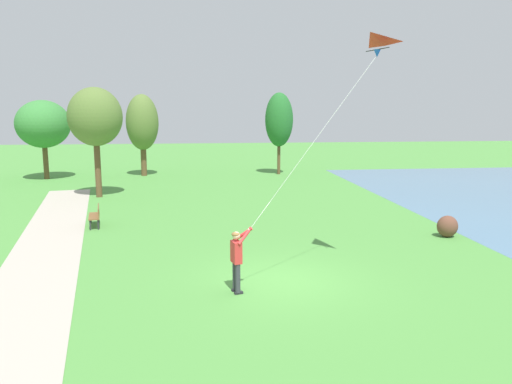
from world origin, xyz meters
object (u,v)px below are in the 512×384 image
Objects in this scene: tree_treeline_right at (95,117)px; tree_treeline_left at (142,123)px; park_bench_near_walkway at (96,215)px; tree_behind_path at (279,120)px; lakeside_shrub at (447,226)px; person_kite_flyer at (237,256)px; tree_treeline_center at (43,124)px; flying_kite at (370,47)px.

tree_treeline_right is 9.29m from tree_treeline_left.
park_bench_near_walkway is 19.73m from tree_behind_path.
tree_behind_path is at bearing -1.83° from tree_treeline_left.
tree_treeline_right is 19.36m from lakeside_shrub.
tree_treeline_left reaches higher than person_kite_flyer.
tree_treeline_center is 6.59× the size of lakeside_shrub.
lakeside_shrub is (8.74, 5.01, -0.62)m from person_kite_flyer.
park_bench_near_walkway is at bearing 141.33° from flying_kite.
tree_behind_path is at bearing 86.89° from flying_kite.
tree_treeline_center reaches higher than park_bench_near_walkway.
tree_behind_path reaches higher than lakeside_shrub.
tree_treeline_center is at bearing 123.02° from tree_treeline_right.
lakeside_shrub is at bearing -79.74° from tree_behind_path.
tree_treeline_left reaches higher than park_bench_near_walkway.
tree_treeline_left is 0.98× the size of tree_behind_path.
person_kite_flyer is 0.29× the size of tree_behind_path.
tree_treeline_center is (-15.90, 22.97, -2.79)m from flying_kite.
lakeside_shrub is (4.85, 4.02, -6.31)m from flying_kite.
tree_treeline_right is at bearing 99.89° from park_bench_near_walkway.
park_bench_near_walkway is (-9.35, 7.49, -6.22)m from flying_kite.
person_kite_flyer reaches higher than park_bench_near_walkway.
lakeside_shrub is (20.74, -18.94, -3.51)m from tree_treeline_center.
tree_behind_path is at bearing 2.42° from tree_treeline_center.
tree_treeline_left reaches higher than tree_treeline_center.
tree_treeline_center is 0.90× the size of tree_behind_path.
flying_kite reaches higher than park_bench_near_walkway.
flying_kite is 25.82m from tree_treeline_left.
tree_behind_path is (1.29, 23.69, -2.54)m from flying_kite.
tree_behind_path is (10.64, 16.20, 3.68)m from park_bench_near_walkway.
tree_treeline_left is 6.92m from tree_treeline_center.
tree_treeline_center reaches higher than person_kite_flyer.
flying_kite is at bearing -55.31° from tree_treeline_center.
tree_treeline_right is at bearing 125.57° from flying_kite.
person_kite_flyer is 6.96m from flying_kite.
tree_treeline_right is at bearing 113.04° from person_kite_flyer.
tree_treeline_right is at bearing -56.98° from tree_treeline_center.
tree_treeline_left is at bearing 101.68° from person_kite_flyer.
flying_kite is (3.89, 0.99, 5.69)m from person_kite_flyer.
park_bench_near_walkway is at bearing 166.29° from lakeside_shrub.
park_bench_near_walkway is at bearing 122.79° from person_kite_flyer.
tree_treeline_left is at bearing 80.18° from tree_treeline_right.
flying_kite is 13.50m from park_bench_near_walkway.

